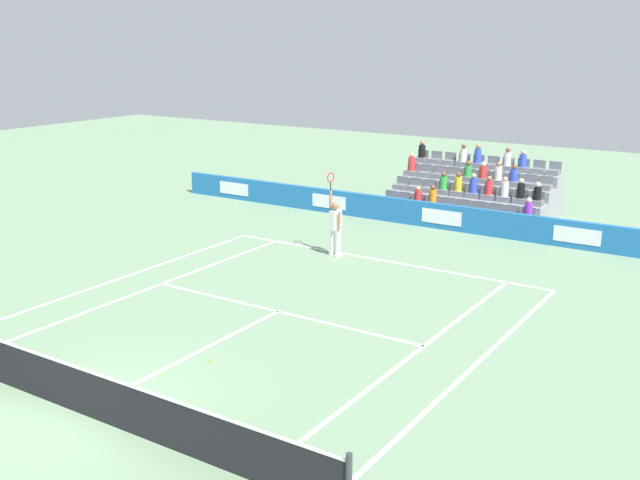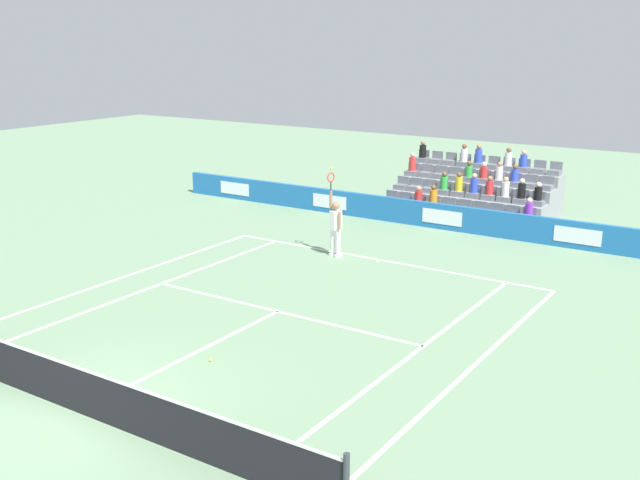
# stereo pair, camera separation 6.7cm
# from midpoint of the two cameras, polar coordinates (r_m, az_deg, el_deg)

# --- Properties ---
(ground_plane) EXTENTS (80.00, 80.00, 0.00)m
(ground_plane) POSITION_cam_midpoint_polar(r_m,az_deg,el_deg) (15.28, -17.76, -12.27)
(ground_plane) COLOR gray
(line_baseline) EXTENTS (10.97, 0.10, 0.01)m
(line_baseline) POSITION_cam_midpoint_polar(r_m,az_deg,el_deg) (23.91, 4.67, -1.51)
(line_baseline) COLOR white
(line_baseline) RESTS_ON ground
(line_service) EXTENTS (8.23, 0.10, 0.01)m
(line_service) POSITION_cam_midpoint_polar(r_m,az_deg,el_deg) (19.50, -3.11, -5.40)
(line_service) COLOR white
(line_service) RESTS_ON ground
(line_centre_service) EXTENTS (0.10, 6.40, 0.01)m
(line_centre_service) POSITION_cam_midpoint_polar(r_m,az_deg,el_deg) (17.22, -9.48, -8.48)
(line_centre_service) COLOR white
(line_centre_service) RESTS_ON ground
(line_singles_sideline_left) EXTENTS (0.10, 11.89, 0.01)m
(line_singles_sideline_left) POSITION_cam_midpoint_polar(r_m,az_deg,el_deg) (21.76, -12.63, -3.55)
(line_singles_sideline_left) COLOR white
(line_singles_sideline_left) RESTS_ON ground
(line_singles_sideline_right) EXTENTS (0.10, 11.89, 0.01)m
(line_singles_sideline_right) POSITION_cam_midpoint_polar(r_m,az_deg,el_deg) (17.17, 7.25, -8.46)
(line_singles_sideline_right) COLOR white
(line_singles_sideline_right) RESTS_ON ground
(line_doubles_sideline_left) EXTENTS (0.10, 11.89, 0.01)m
(line_doubles_sideline_left) POSITION_cam_midpoint_polar(r_m,az_deg,el_deg) (22.72, -15.06, -2.90)
(line_doubles_sideline_left) COLOR white
(line_doubles_sideline_left) RESTS_ON ground
(line_doubles_sideline_right) EXTENTS (0.10, 11.89, 0.01)m
(line_doubles_sideline_right) POSITION_cam_midpoint_polar(r_m,az_deg,el_deg) (16.68, 11.53, -9.39)
(line_doubles_sideline_right) COLOR white
(line_doubles_sideline_right) RESTS_ON ground
(line_centre_mark) EXTENTS (0.10, 0.20, 0.01)m
(line_centre_mark) POSITION_cam_midpoint_polar(r_m,az_deg,el_deg) (23.82, 4.56, -1.57)
(line_centre_mark) COLOR white
(line_centre_mark) RESTS_ON ground
(sponsor_barrier) EXTENTS (24.27, 0.22, 0.93)m
(sponsor_barrier) POSITION_cam_midpoint_polar(r_m,az_deg,el_deg) (27.90, 9.35, 1.75)
(sponsor_barrier) COLOR #1E66AD
(sponsor_barrier) RESTS_ON ground
(tennis_net) EXTENTS (11.97, 0.10, 1.07)m
(tennis_net) POSITION_cam_midpoint_polar(r_m,az_deg,el_deg) (15.06, -17.92, -10.60)
(tennis_net) COLOR #33383D
(tennis_net) RESTS_ON ground
(tennis_player) EXTENTS (0.51, 0.40, 2.85)m
(tennis_player) POSITION_cam_midpoint_polar(r_m,az_deg,el_deg) (23.99, 1.26, 1.05)
(tennis_player) COLOR white
(tennis_player) RESTS_ON ground
(stadium_stand) EXTENTS (6.20, 3.80, 2.63)m
(stadium_stand) POSITION_cam_midpoint_polar(r_m,az_deg,el_deg) (30.50, 11.64, 3.24)
(stadium_stand) COLOR gray
(stadium_stand) RESTS_ON ground
(loose_tennis_ball) EXTENTS (0.07, 0.07, 0.07)m
(loose_tennis_ball) POSITION_cam_midpoint_polar(r_m,az_deg,el_deg) (16.78, -8.15, -8.96)
(loose_tennis_ball) COLOR #D1E533
(loose_tennis_ball) RESTS_ON ground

